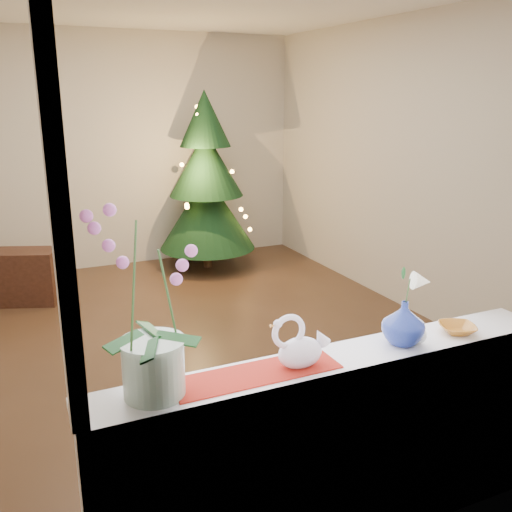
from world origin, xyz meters
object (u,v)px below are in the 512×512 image
Objects in this scene: orchid_pot at (150,303)px; xmas_tree at (206,182)px; blue_vase at (404,320)px; side_table at (21,277)px; amber_dish at (457,329)px; swan at (300,341)px; paperweight at (418,335)px.

orchid_pot is 0.36× the size of xmas_tree.
blue_vase is (1.13, -0.02, -0.25)m from orchid_pot.
xmas_tree is 2.26m from side_table.
blue_vase reaches higher than amber_dish.
swan is 1.86× the size of amber_dish.
paperweight is at bearing -15.93° from swan.
orchid_pot is 2.76× the size of swan.
orchid_pot is at bearing 177.77° from paperweight.
orchid_pot is 4.07m from side_table.
orchid_pot reaches higher than blue_vase.
blue_vase is 0.10m from paperweight.
side_table is at bearing 111.14° from paperweight.
swan is 4.48m from xmas_tree.
amber_dish is at bearing -14.24° from swan.
orchid_pot is at bearing 163.86° from swan.
blue_vase is at bearing -98.20° from xmas_tree.
xmas_tree reaches higher than blue_vase.
xmas_tree reaches higher than amber_dish.
side_table is at bearing 94.91° from orchid_pot.
paperweight is (1.20, -0.05, -0.33)m from orchid_pot.
paperweight is at bearing -47.54° from side_table.
amber_dish is (1.45, -0.03, -0.35)m from orchid_pot.
paperweight is 0.25m from amber_dish.
paperweight is at bearing -97.33° from xmas_tree.
swan is 3.39× the size of paperweight.
amber_dish reaches higher than side_table.
swan reaches higher than side_table.
blue_vase is at bearing 177.91° from amber_dish.
blue_vase is at bearing -13.27° from swan.
side_table is at bearing 114.27° from amber_dish.
blue_vase is 1.62× the size of amber_dish.
blue_vase is 4.37m from xmas_tree.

